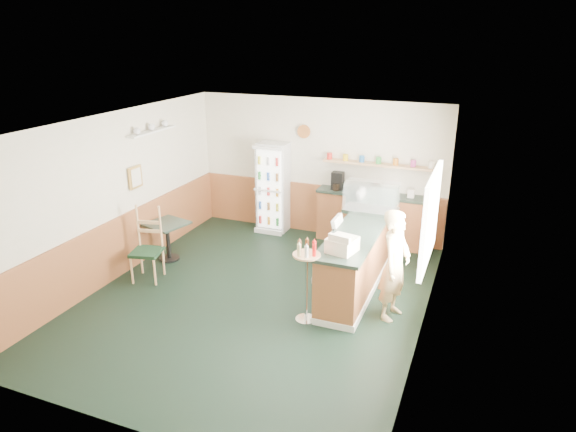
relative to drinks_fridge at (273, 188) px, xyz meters
The scene contains 13 objects.
ground 3.02m from the drinks_fridge, 72.15° to the right, with size 6.00×6.00×0.00m, color black.
room_envelope 2.20m from the drinks_fridge, 71.93° to the right, with size 5.04×6.02×2.72m.
service_counter 2.82m from the drinks_fridge, 36.72° to the right, with size 0.68×3.01×1.01m.
back_counter 2.10m from the drinks_fridge, ahead, with size 2.24×0.42×1.69m.
drinks_fridge is the anchor object (origin of this frame).
display_case 2.47m from the drinks_fridge, 24.04° to the right, with size 0.90×0.47×0.51m.
cash_register 3.55m from the drinks_fridge, 51.01° to the right, with size 0.36×0.38×0.21m, color beige.
shopkeeper 3.86m from the drinks_fridge, 40.49° to the right, with size 0.54×0.39×1.62m, color tan.
condiment_stand 3.57m from the drinks_fridge, 59.27° to the right, with size 0.39×0.39×1.20m.
newspaper_rack 2.59m from the drinks_fridge, 43.49° to the right, with size 0.09×0.46×0.91m.
cafe_table 2.38m from the drinks_fridge, 119.89° to the right, with size 0.78×0.78×0.70m.
cafe_chair 2.92m from the drinks_fridge, 110.96° to the right, with size 0.55×0.55×1.22m.
dog_doorstop 2.78m from the drinks_fridge, 51.18° to the right, with size 0.24×0.31×0.29m.
Camera 1 is at (3.06, -6.35, 3.92)m, focal length 32.00 mm.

